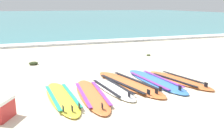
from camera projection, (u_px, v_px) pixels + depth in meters
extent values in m
plane|color=beige|center=(111.00, 93.00, 5.63)|extent=(80.00, 80.00, 0.00)
cube|color=teal|center=(35.00, 16.00, 39.37)|extent=(80.00, 60.00, 0.10)
cube|color=white|center=(63.00, 43.00, 12.32)|extent=(80.00, 0.74, 0.11)
ellipsoid|color=yellow|center=(62.00, 98.00, 5.26)|extent=(0.70, 2.21, 0.07)
cube|color=teal|center=(53.00, 97.00, 5.18)|extent=(0.19, 1.53, 0.01)
cube|color=teal|center=(71.00, 94.00, 5.33)|extent=(0.19, 1.53, 0.01)
cube|color=black|center=(72.00, 109.00, 4.49)|extent=(0.02, 0.09, 0.11)
cube|color=black|center=(63.00, 109.00, 4.48)|extent=(0.02, 0.09, 0.11)
cube|color=black|center=(79.00, 106.00, 4.60)|extent=(0.02, 0.09, 0.11)
ellipsoid|color=orange|center=(92.00, 95.00, 5.42)|extent=(0.63, 2.24, 0.07)
cube|color=purple|center=(83.00, 94.00, 5.35)|extent=(0.13, 1.56, 0.01)
cube|color=purple|center=(101.00, 92.00, 5.47)|extent=(0.13, 1.56, 0.01)
cube|color=black|center=(102.00, 106.00, 4.59)|extent=(0.01, 0.09, 0.11)
ellipsoid|color=white|center=(113.00, 88.00, 5.84)|extent=(0.75, 1.97, 0.07)
cube|color=black|center=(106.00, 88.00, 5.76)|extent=(0.26, 1.34, 0.01)
cube|color=black|center=(119.00, 86.00, 5.91)|extent=(0.26, 1.34, 0.01)
cube|color=black|center=(129.00, 95.00, 5.18)|extent=(0.02, 0.09, 0.11)
ellipsoid|color=orange|center=(128.00, 83.00, 6.20)|extent=(1.27, 2.63, 0.07)
cube|color=black|center=(121.00, 83.00, 6.07)|extent=(0.54, 1.75, 0.01)
cube|color=black|center=(136.00, 80.00, 6.32)|extent=(0.54, 1.75, 0.01)
cube|color=black|center=(156.00, 91.00, 5.38)|extent=(0.03, 0.09, 0.11)
cube|color=black|center=(149.00, 92.00, 5.33)|extent=(0.03, 0.09, 0.11)
cube|color=black|center=(160.00, 89.00, 5.52)|extent=(0.03, 0.09, 0.11)
ellipsoid|color=#3875CC|center=(155.00, 81.00, 6.42)|extent=(0.89, 2.44, 0.07)
cube|color=purple|center=(148.00, 80.00, 6.31)|extent=(0.29, 1.66, 0.01)
cube|color=purple|center=(162.00, 78.00, 6.50)|extent=(0.29, 1.66, 0.01)
cube|color=black|center=(180.00, 88.00, 5.59)|extent=(0.02, 0.09, 0.11)
ellipsoid|color=orange|center=(179.00, 80.00, 6.48)|extent=(1.05, 2.13, 0.07)
cube|color=black|center=(174.00, 80.00, 6.36)|extent=(0.46, 1.42, 0.01)
cube|color=black|center=(184.00, 77.00, 6.57)|extent=(0.46, 1.42, 0.01)
cube|color=black|center=(206.00, 85.00, 5.81)|extent=(0.04, 0.09, 0.11)
cube|color=red|center=(1.00, 110.00, 4.33)|extent=(0.48, 0.53, 0.32)
cube|color=white|center=(0.00, 100.00, 4.28)|extent=(0.50, 0.55, 0.06)
ellipsoid|color=#384723|center=(148.00, 55.00, 9.66)|extent=(0.17, 0.13, 0.06)
ellipsoid|color=#2D381E|center=(33.00, 63.00, 8.22)|extent=(0.30, 0.24, 0.11)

